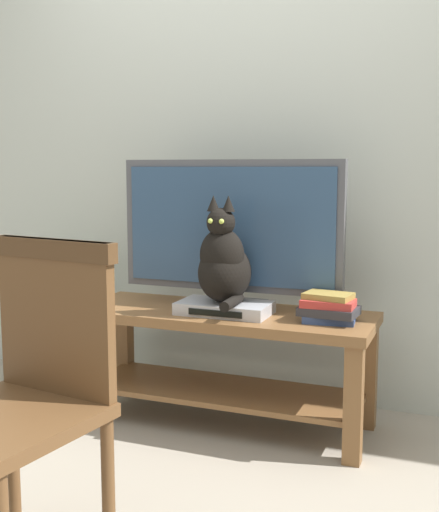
% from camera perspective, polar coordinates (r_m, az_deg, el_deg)
% --- Properties ---
extents(ground_plane, '(12.00, 12.00, 0.00)m').
position_cam_1_polar(ground_plane, '(2.67, -4.20, -18.10)').
color(ground_plane, gray).
extents(back_wall, '(7.00, 0.12, 2.80)m').
position_cam_1_polar(back_wall, '(3.35, 3.18, 11.78)').
color(back_wall, '#B7BCB2').
rests_on(back_wall, ground).
extents(tv_stand, '(1.34, 0.49, 0.53)m').
position_cam_1_polar(tv_stand, '(2.97, 0.36, -7.77)').
color(tv_stand, brown).
rests_on(tv_stand, ground).
extents(tv, '(1.04, 0.20, 0.67)m').
position_cam_1_polar(tv, '(2.95, 0.95, 2.30)').
color(tv, '#4C4C51').
rests_on(tv, tv_stand).
extents(media_box, '(0.40, 0.23, 0.05)m').
position_cam_1_polar(media_box, '(2.87, 0.45, -4.56)').
color(media_box, '#BCBCC1').
rests_on(media_box, tv_stand).
extents(cat, '(0.23, 0.33, 0.47)m').
position_cam_1_polar(cat, '(2.82, 0.37, -0.64)').
color(cat, black).
rests_on(cat, media_box).
extents(wooden_chair, '(0.52, 0.53, 0.95)m').
position_cam_1_polar(wooden_chair, '(2.02, -16.39, -10.36)').
color(wooden_chair, brown).
rests_on(wooden_chair, ground).
extents(book_stack, '(0.25, 0.18, 0.12)m').
position_cam_1_polar(book_stack, '(2.75, 9.53, -4.53)').
color(book_stack, '#33477A').
rests_on(book_stack, tv_stand).
extents(potted_plant, '(0.32, 0.32, 0.62)m').
position_cam_1_polar(potted_plant, '(3.50, -15.17, -5.43)').
color(potted_plant, beige).
rests_on(potted_plant, ground).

